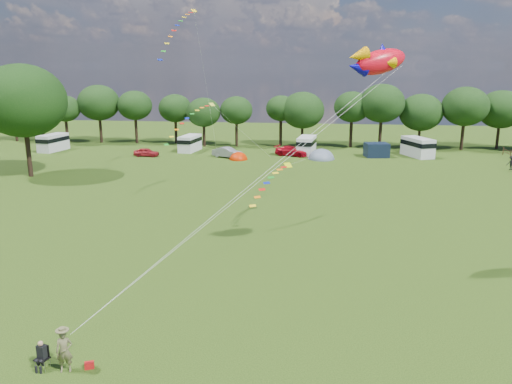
# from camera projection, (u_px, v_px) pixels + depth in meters

# --- Properties ---
(ground_plane) EXTENTS (180.00, 180.00, 0.00)m
(ground_plane) POSITION_uv_depth(u_px,v_px,m) (239.00, 289.00, 29.77)
(ground_plane) COLOR black
(ground_plane) RESTS_ON ground
(tree_line) EXTENTS (102.98, 10.98, 10.27)m
(tree_line) POSITION_uv_depth(u_px,v_px,m) (325.00, 108.00, 80.46)
(tree_line) COLOR black
(tree_line) RESTS_ON ground
(big_tree) EXTENTS (10.00, 10.00, 13.28)m
(big_tree) POSITION_uv_depth(u_px,v_px,m) (23.00, 101.00, 58.14)
(big_tree) COLOR black
(big_tree) RESTS_ON ground
(car_a) EXTENTS (3.85, 1.71, 1.26)m
(car_a) POSITION_uv_depth(u_px,v_px,m) (146.00, 152.00, 73.49)
(car_a) COLOR #AC1F26
(car_a) RESTS_ON ground
(car_b) EXTENTS (4.55, 3.16, 1.51)m
(car_b) POSITION_uv_depth(u_px,v_px,m) (228.00, 153.00, 72.50)
(car_b) COLOR gray
(car_b) RESTS_ON ground
(car_c) EXTENTS (5.20, 3.35, 1.44)m
(car_c) POSITION_uv_depth(u_px,v_px,m) (292.00, 151.00, 73.94)
(car_c) COLOR #AA0816
(car_c) RESTS_ON ground
(campervan_a) EXTENTS (3.00, 5.58, 2.61)m
(campervan_a) POSITION_uv_depth(u_px,v_px,m) (53.00, 142.00, 78.18)
(campervan_a) COLOR silver
(campervan_a) RESTS_ON ground
(campervan_b) EXTENTS (2.80, 5.29, 2.47)m
(campervan_b) POSITION_uv_depth(u_px,v_px,m) (190.00, 143.00, 77.94)
(campervan_b) COLOR silver
(campervan_b) RESTS_ON ground
(campervan_c) EXTENTS (2.96, 5.63, 2.64)m
(campervan_c) POSITION_uv_depth(u_px,v_px,m) (306.00, 145.00, 75.32)
(campervan_c) COLOR silver
(campervan_c) RESTS_ON ground
(campervan_d) EXTENTS (4.39, 6.14, 2.77)m
(campervan_d) POSITION_uv_depth(u_px,v_px,m) (418.00, 146.00, 73.27)
(campervan_d) COLOR silver
(campervan_d) RESTS_ON ground
(tent_orange) EXTENTS (2.62, 2.87, 2.05)m
(tent_orange) POSITION_uv_depth(u_px,v_px,m) (238.00, 159.00, 71.30)
(tent_orange) COLOR #C22300
(tent_orange) RESTS_ON ground
(tent_greyblue) EXTENTS (3.85, 4.21, 2.86)m
(tent_greyblue) POSITION_uv_depth(u_px,v_px,m) (321.00, 159.00, 71.64)
(tent_greyblue) COLOR slate
(tent_greyblue) RESTS_ON ground
(awning_navy) EXTENTS (3.70, 3.21, 2.04)m
(awning_navy) POSITION_uv_depth(u_px,v_px,m) (377.00, 150.00, 73.07)
(awning_navy) COLOR black
(awning_navy) RESTS_ON ground
(kite_flyer) EXTENTS (0.82, 0.67, 1.95)m
(kite_flyer) POSITION_uv_depth(u_px,v_px,m) (64.00, 351.00, 21.56)
(kite_flyer) COLOR brown
(kite_flyer) RESTS_ON ground
(camp_chair) EXTENTS (0.66, 0.67, 1.34)m
(camp_chair) POSITION_uv_depth(u_px,v_px,m) (42.00, 352.00, 21.84)
(camp_chair) COLOR #99999E
(camp_chair) RESTS_ON ground
(kite_bag) EXTENTS (0.48, 0.41, 0.29)m
(kite_bag) POSITION_uv_depth(u_px,v_px,m) (89.00, 365.00, 21.97)
(kite_bag) COLOR #AC1112
(kite_bag) RESTS_ON ground
(fish_kite) EXTENTS (4.01, 2.82, 2.14)m
(fish_kite) POSITION_uv_depth(u_px,v_px,m) (376.00, 62.00, 29.00)
(fish_kite) COLOR red
(fish_kite) RESTS_ON ground
(streamer_kite_a) EXTENTS (3.35, 5.57, 5.76)m
(streamer_kite_a) POSITION_uv_depth(u_px,v_px,m) (180.00, 26.00, 55.66)
(streamer_kite_a) COLOR yellow
(streamer_kite_a) RESTS_ON ground
(streamer_kite_b) EXTENTS (4.19, 4.63, 3.77)m
(streamer_kite_b) POSITION_uv_depth(u_px,v_px,m) (193.00, 117.00, 49.02)
(streamer_kite_b) COLOR yellow
(streamer_kite_b) RESTS_ON ground
(streamer_kite_c) EXTENTS (3.20, 4.93, 2.81)m
(streamer_kite_c) POSITION_uv_depth(u_px,v_px,m) (274.00, 178.00, 41.72)
(streamer_kite_c) COLOR #C3D00C
(streamer_kite_c) RESTS_ON ground
(walker_b) EXTENTS (1.28, 0.78, 1.84)m
(walker_b) POSITION_uv_depth(u_px,v_px,m) (511.00, 163.00, 63.81)
(walker_b) COLOR black
(walker_b) RESTS_ON ground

